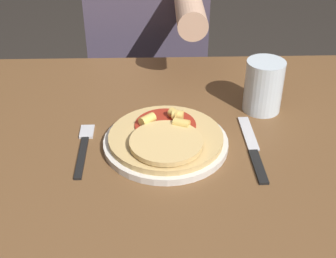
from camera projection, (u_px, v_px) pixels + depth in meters
dining_table at (166, 191)px, 0.98m from camera, size 1.11×0.84×0.72m
plate at (168, 143)px, 0.92m from camera, size 0.25×0.25×0.01m
pizza at (168, 137)px, 0.91m from camera, size 0.23×0.23×0.04m
fork at (84, 146)px, 0.92m from camera, size 0.03×0.18×0.00m
knife at (253, 149)px, 0.91m from camera, size 0.03×0.22×0.00m
drinking_glass at (264, 86)px, 1.01m from camera, size 0.08×0.08×0.12m
person_diner at (149, 32)px, 1.47m from camera, size 0.36×0.52×1.21m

